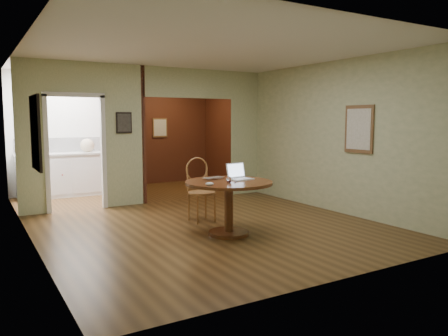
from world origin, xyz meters
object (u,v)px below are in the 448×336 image
closed_laptop (216,178)px  chair (200,186)px  dining_table (229,195)px  open_laptop (238,175)px

closed_laptop → chair: bearing=63.4°
dining_table → closed_laptop: size_ratio=3.54×
chair → closed_laptop: 0.80m
chair → open_laptop: size_ratio=2.86×
dining_table → open_laptop: open_laptop is taller
dining_table → open_laptop: (0.23, 0.10, 0.27)m
dining_table → closed_laptop: closed_laptop is taller
chair → closed_laptop: size_ratio=2.94×
dining_table → chair: (0.06, 1.02, 0.00)m
open_laptop → closed_laptop: bearing=144.2°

